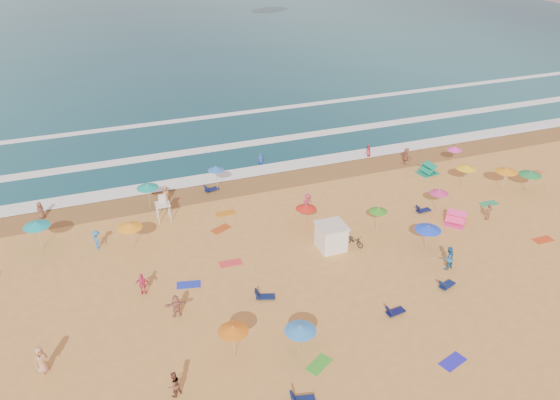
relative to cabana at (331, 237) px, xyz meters
name	(u,v)px	position (x,y,z in m)	size (l,w,h in m)	color
ground	(292,254)	(-3.18, 0.23, -1.00)	(220.00, 220.00, 0.00)	gold
ocean	(141,35)	(-3.18, 84.23, -1.00)	(220.00, 140.00, 0.18)	#0C4756
wet_sand	(245,185)	(-3.18, 12.73, -0.99)	(220.00, 220.00, 0.00)	olive
surf_foam	(221,150)	(-3.18, 21.55, -0.90)	(200.00, 18.70, 0.05)	white
cabana	(331,237)	(0.00, 0.00, 0.00)	(2.00, 2.00, 2.00)	white
cabana_roof	(332,226)	(0.00, 0.00, 1.06)	(2.20, 2.20, 0.12)	silver
bicycle	(354,240)	(1.90, -0.30, -0.53)	(0.62, 1.79, 0.94)	black
lifeguard_stand	(163,209)	(-11.62, 8.94, 0.05)	(1.20, 1.20, 2.10)	white
beach_umbrellas	(329,214)	(0.53, 1.74, 1.08)	(44.99, 31.04, 0.80)	orange
loungers	(347,268)	(-0.12, -3.10, -0.83)	(59.76, 26.85, 0.34)	#101550
towels	(349,260)	(0.56, -2.09, -0.98)	(42.11, 22.89, 0.03)	#E71C48
popup_tents	(441,190)	(13.28, 4.34, -0.40)	(5.70, 11.30, 1.20)	#FF3888
beachgoers	(261,230)	(-4.70, 3.22, -0.18)	(40.86, 27.75, 2.13)	#2A79C6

